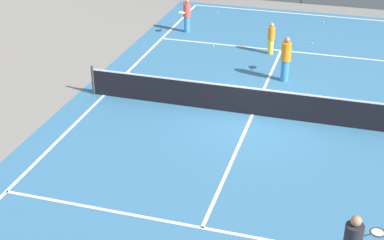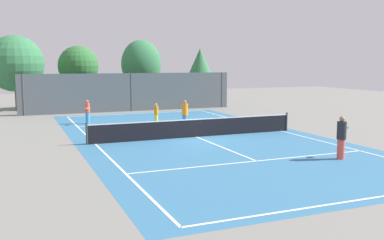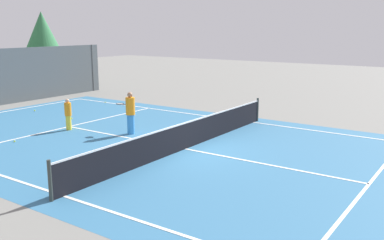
{
  "view_description": "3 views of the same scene",
  "coord_description": "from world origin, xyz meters",
  "px_view_note": "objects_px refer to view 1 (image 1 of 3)",
  "views": [
    {
      "loc": [
        2.97,
        -17.3,
        8.92
      ],
      "look_at": [
        -1.12,
        -3.49,
        1.38
      ],
      "focal_mm": 53.77,
      "sensor_mm": 36.0,
      "label": 1
    },
    {
      "loc": [
        -9.12,
        -21.51,
        4.02
      ],
      "look_at": [
        -0.49,
        -0.6,
        1.04
      ],
      "focal_mm": 40.38,
      "sensor_mm": 36.0,
      "label": 2
    },
    {
      "loc": [
        -12.37,
        -8.82,
        4.33
      ],
      "look_at": [
        -0.9,
        -0.92,
        1.36
      ],
      "focal_mm": 40.36,
      "sensor_mm": 36.0,
      "label": 3
    }
  ],
  "objects_px": {
    "tennis_ball_2": "(274,98)",
    "tennis_ball_4": "(213,46)",
    "player_0": "(187,15)",
    "player_2": "(271,38)",
    "tennis_ball_1": "(323,22)",
    "tennis_ball_5": "(218,13)",
    "player_3": "(286,58)",
    "tennis_ball_3": "(312,43)"
  },
  "relations": [
    {
      "from": "player_2",
      "to": "tennis_ball_1",
      "type": "distance_m",
      "value": 5.31
    },
    {
      "from": "player_0",
      "to": "player_2",
      "type": "xyz_separation_m",
      "value": [
        4.26,
        -1.69,
        -0.12
      ]
    },
    {
      "from": "tennis_ball_1",
      "to": "tennis_ball_2",
      "type": "height_order",
      "value": "same"
    },
    {
      "from": "player_0",
      "to": "tennis_ball_2",
      "type": "distance_m",
      "value": 8.08
    },
    {
      "from": "player_3",
      "to": "player_0",
      "type": "bearing_deg",
      "value": 140.2
    },
    {
      "from": "tennis_ball_2",
      "to": "tennis_ball_1",
      "type": "bearing_deg",
      "value": 84.38
    },
    {
      "from": "tennis_ball_1",
      "to": "tennis_ball_4",
      "type": "height_order",
      "value": "same"
    },
    {
      "from": "tennis_ball_2",
      "to": "tennis_ball_4",
      "type": "xyz_separation_m",
      "value": [
        -3.46,
        4.58,
        0.0
      ]
    },
    {
      "from": "player_0",
      "to": "tennis_ball_2",
      "type": "height_order",
      "value": "player_0"
    },
    {
      "from": "player_2",
      "to": "tennis_ball_2",
      "type": "distance_m",
      "value": 4.6
    },
    {
      "from": "tennis_ball_2",
      "to": "tennis_ball_5",
      "type": "relative_size",
      "value": 1.0
    },
    {
      "from": "tennis_ball_1",
      "to": "tennis_ball_5",
      "type": "bearing_deg",
      "value": 179.69
    },
    {
      "from": "player_2",
      "to": "tennis_ball_2",
      "type": "xyz_separation_m",
      "value": [
        0.9,
        -4.47,
        -0.67
      ]
    },
    {
      "from": "player_2",
      "to": "player_3",
      "type": "height_order",
      "value": "player_3"
    },
    {
      "from": "player_0",
      "to": "player_2",
      "type": "bearing_deg",
      "value": -21.66
    },
    {
      "from": "tennis_ball_2",
      "to": "tennis_ball_5",
      "type": "bearing_deg",
      "value": 115.37
    },
    {
      "from": "tennis_ball_1",
      "to": "tennis_ball_5",
      "type": "xyz_separation_m",
      "value": [
        -5.4,
        0.03,
        0.0
      ]
    },
    {
      "from": "tennis_ball_1",
      "to": "tennis_ball_5",
      "type": "distance_m",
      "value": 5.4
    },
    {
      "from": "player_0",
      "to": "tennis_ball_4",
      "type": "relative_size",
      "value": 24.15
    },
    {
      "from": "tennis_ball_3",
      "to": "tennis_ball_4",
      "type": "bearing_deg",
      "value": -158.81
    },
    {
      "from": "player_0",
      "to": "tennis_ball_4",
      "type": "height_order",
      "value": "player_0"
    },
    {
      "from": "player_2",
      "to": "tennis_ball_5",
      "type": "height_order",
      "value": "player_2"
    },
    {
      "from": "tennis_ball_1",
      "to": "player_3",
      "type": "bearing_deg",
      "value": -96.16
    },
    {
      "from": "player_0",
      "to": "player_2",
      "type": "relative_size",
      "value": 1.17
    },
    {
      "from": "player_0",
      "to": "tennis_ball_5",
      "type": "xyz_separation_m",
      "value": [
        0.69,
        3.28,
        -0.79
      ]
    },
    {
      "from": "tennis_ball_1",
      "to": "tennis_ball_3",
      "type": "xyz_separation_m",
      "value": [
        -0.23,
        -3.22,
        0.0
      ]
    },
    {
      "from": "tennis_ball_1",
      "to": "tennis_ball_5",
      "type": "relative_size",
      "value": 1.0
    },
    {
      "from": "player_3",
      "to": "tennis_ball_3",
      "type": "height_order",
      "value": "player_3"
    },
    {
      "from": "player_3",
      "to": "tennis_ball_5",
      "type": "distance_m",
      "value": 8.97
    },
    {
      "from": "tennis_ball_4",
      "to": "player_2",
      "type": "bearing_deg",
      "value": -2.46
    },
    {
      "from": "player_2",
      "to": "tennis_ball_1",
      "type": "height_order",
      "value": "player_2"
    },
    {
      "from": "player_3",
      "to": "player_2",
      "type": "bearing_deg",
      "value": 110.37
    },
    {
      "from": "tennis_ball_1",
      "to": "tennis_ball_4",
      "type": "xyz_separation_m",
      "value": [
        -4.39,
        -4.83,
        0.0
      ]
    },
    {
      "from": "player_0",
      "to": "player_2",
      "type": "height_order",
      "value": "player_0"
    },
    {
      "from": "tennis_ball_3",
      "to": "tennis_ball_2",
      "type": "bearing_deg",
      "value": -96.4
    },
    {
      "from": "player_3",
      "to": "tennis_ball_1",
      "type": "xyz_separation_m",
      "value": [
        0.82,
        7.64,
        -0.87
      ]
    },
    {
      "from": "tennis_ball_1",
      "to": "tennis_ball_3",
      "type": "bearing_deg",
      "value": -94.13
    },
    {
      "from": "player_2",
      "to": "player_0",
      "type": "bearing_deg",
      "value": 158.34
    },
    {
      "from": "tennis_ball_4",
      "to": "player_0",
      "type": "bearing_deg",
      "value": 137.06
    },
    {
      "from": "tennis_ball_3",
      "to": "tennis_ball_4",
      "type": "relative_size",
      "value": 1.0
    },
    {
      "from": "player_0",
      "to": "player_2",
      "type": "distance_m",
      "value": 4.59
    },
    {
      "from": "tennis_ball_4",
      "to": "tennis_ball_2",
      "type": "bearing_deg",
      "value": -52.91
    }
  ]
}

